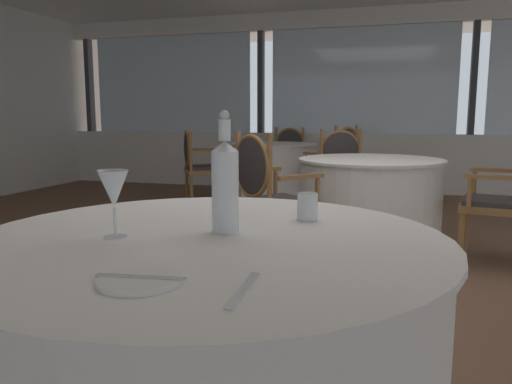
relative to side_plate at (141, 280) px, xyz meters
name	(u,v)px	position (x,y,z in m)	size (l,w,h in m)	color
ground_plane	(305,292)	(-0.03, 2.09, -0.77)	(15.47, 15.47, 0.00)	brown
window_wall_far	(360,120)	(-0.03, 6.56, 0.29)	(9.62, 0.14, 2.62)	silver
foreground_table	(210,361)	(-0.01, 0.41, -0.39)	(1.36, 1.36, 0.76)	white
side_plate	(141,280)	(0.00, 0.00, 0.00)	(0.18, 0.18, 0.01)	white
butter_knife	(141,277)	(0.00, 0.00, 0.01)	(0.19, 0.02, 0.00)	silver
dinner_fork	(243,290)	(0.22, 0.01, 0.00)	(0.21, 0.02, 0.00)	silver
water_bottle	(225,184)	(0.02, 0.47, 0.14)	(0.08, 0.08, 0.35)	white
wine_glass	(114,190)	(-0.25, 0.32, 0.13)	(0.09, 0.09, 0.19)	white
water_tumbler	(307,206)	(0.22, 0.70, 0.04)	(0.07, 0.07, 0.09)	white
background_table_0	(274,173)	(-0.99, 5.21, -0.39)	(1.09, 1.09, 0.76)	white
dining_chair_0_0	(338,162)	(-0.13, 4.74, -0.18)	(0.63, 0.65, 1.00)	olive
dining_chair_0_1	(288,155)	(-1.02, 6.18, -0.22)	(0.55, 0.48, 0.94)	olive
dining_chair_0_2	(198,162)	(-1.82, 4.70, -0.22)	(0.63, 0.65, 0.93)	olive
background_table_1	(369,205)	(0.30, 3.19, -0.39)	(1.16, 1.16, 0.76)	white
dining_chair_1_0	(266,191)	(-0.37, 2.44, -0.18)	(0.66, 0.66, 0.99)	olive
dining_chair_1_1	(508,194)	(1.28, 2.99, -0.22)	(0.55, 0.60, 0.92)	olive
dining_chair_1_2	(343,170)	(-0.02, 4.15, -0.20)	(0.62, 0.58, 0.97)	olive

